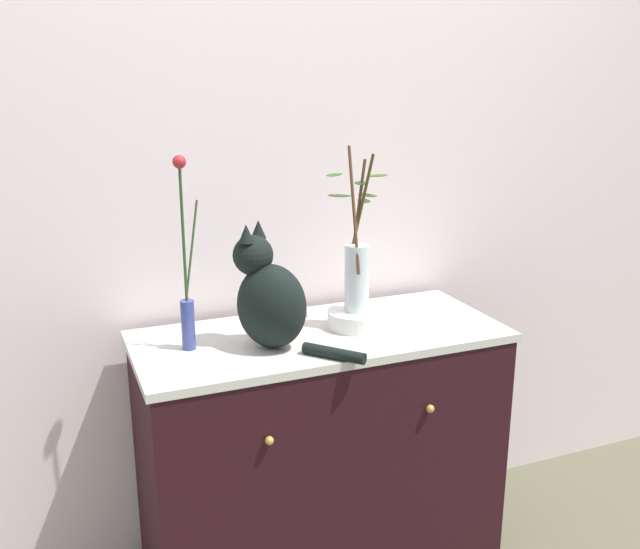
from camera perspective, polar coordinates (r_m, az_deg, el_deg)
name	(u,v)px	position (r m, az deg, el deg)	size (l,w,h in m)	color
wall_back	(283,163)	(2.30, -2.97, 8.92)	(4.40, 0.08, 2.60)	silver
sideboard	(320,456)	(2.31, 0.00, -14.36)	(1.10, 0.49, 0.83)	black
cat_sitting	(270,298)	(1.98, -4.06, -1.90)	(0.33, 0.36, 0.35)	black
vase_slim_green	(187,291)	(1.98, -10.65, -1.29)	(0.06, 0.04, 0.54)	#38448B
bowl_porcelain	(356,319)	(2.17, 2.92, -3.55)	(0.18, 0.18, 0.05)	white
vase_glass_clear	(357,268)	(2.12, 2.97, 0.55)	(0.23, 0.13, 0.49)	silver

